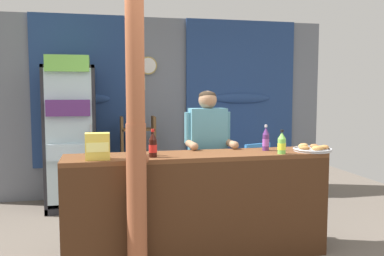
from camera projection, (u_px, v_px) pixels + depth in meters
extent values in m
plane|color=#665B51|center=(186.00, 231.00, 4.53)|extent=(7.39, 7.39, 0.00)
cube|color=slate|center=(162.00, 107.00, 6.12)|extent=(5.04, 0.12, 2.61)
cube|color=navy|center=(82.00, 91.00, 5.77)|extent=(1.39, 0.04, 2.14)
ellipsoid|color=navy|center=(82.00, 99.00, 5.76)|extent=(0.76, 0.10, 0.16)
cube|color=navy|center=(241.00, 91.00, 6.28)|extent=(1.71, 0.04, 2.14)
ellipsoid|color=navy|center=(241.00, 98.00, 6.27)|extent=(0.94, 0.10, 0.16)
cylinder|color=tan|center=(148.00, 66.00, 5.94)|extent=(0.26, 0.03, 0.26)
cylinder|color=white|center=(148.00, 65.00, 5.93)|extent=(0.22, 0.01, 0.22)
cube|color=beige|center=(137.00, 84.00, 5.93)|extent=(0.24, 0.02, 0.18)
cube|color=brown|center=(197.00, 156.00, 3.76)|extent=(2.41, 0.50, 0.04)
cube|color=#432715|center=(203.00, 215.00, 3.59)|extent=(2.41, 0.04, 0.93)
cube|color=#432715|center=(67.00, 216.00, 3.56)|extent=(0.08, 0.45, 0.93)
cube|color=#432715|center=(311.00, 200.00, 4.06)|extent=(0.08, 0.45, 0.93)
cylinder|color=#995133|center=(137.00, 203.00, 3.30)|extent=(0.16, 0.16, 1.29)
cylinder|color=#995133|center=(135.00, 41.00, 3.19)|extent=(0.15, 0.15, 1.29)
ellipsoid|color=#995133|center=(145.00, 158.00, 3.29)|extent=(0.06, 0.05, 0.08)
cube|color=#232328|center=(73.00, 135.00, 5.65)|extent=(0.64, 0.04, 1.87)
cube|color=#232328|center=(47.00, 138.00, 5.29)|extent=(0.04, 0.64, 1.87)
cube|color=#232328|center=(95.00, 137.00, 5.42)|extent=(0.04, 0.64, 1.87)
cube|color=#232328|center=(69.00, 67.00, 5.27)|extent=(0.64, 0.64, 0.04)
cube|color=#232328|center=(73.00, 205.00, 5.44)|extent=(0.64, 0.64, 0.08)
cube|color=silver|center=(69.00, 137.00, 5.05)|extent=(0.58, 0.02, 1.71)
cylinder|color=#B7B7BC|center=(91.00, 140.00, 5.08)|extent=(0.02, 0.02, 0.40)
cube|color=silver|center=(72.00, 156.00, 5.38)|extent=(0.56, 0.56, 0.02)
cube|color=silver|center=(71.00, 149.00, 5.24)|extent=(0.52, 0.52, 0.20)
cube|color=silver|center=(70.00, 115.00, 5.33)|extent=(0.56, 0.56, 0.02)
cube|color=#56286B|center=(69.00, 107.00, 5.19)|extent=(0.52, 0.52, 0.20)
cube|color=silver|center=(69.00, 74.00, 5.28)|extent=(0.56, 0.56, 0.02)
cube|color=#75C64C|center=(68.00, 64.00, 5.14)|extent=(0.52, 0.52, 0.20)
cube|color=brown|center=(122.00, 160.00, 5.66)|extent=(0.04, 0.28, 1.19)
cube|color=brown|center=(154.00, 159.00, 5.75)|extent=(0.04, 0.28, 1.19)
cube|color=brown|center=(138.00, 129.00, 5.67)|extent=(0.44, 0.28, 0.02)
cylinder|color=#75C64C|center=(133.00, 124.00, 5.64)|extent=(0.06, 0.06, 0.14)
cylinder|color=black|center=(142.00, 124.00, 5.67)|extent=(0.06, 0.06, 0.11)
cube|color=brown|center=(138.00, 155.00, 5.70)|extent=(0.44, 0.28, 0.02)
cylinder|color=#56286B|center=(133.00, 150.00, 5.68)|extent=(0.06, 0.06, 0.11)
cylinder|color=brown|center=(143.00, 150.00, 5.71)|extent=(0.05, 0.05, 0.11)
cube|color=brown|center=(138.00, 180.00, 5.73)|extent=(0.44, 0.28, 0.02)
cylinder|color=orange|center=(134.00, 175.00, 5.71)|extent=(0.06, 0.06, 0.12)
cylinder|color=#56286B|center=(143.00, 175.00, 5.74)|extent=(0.05, 0.05, 0.13)
cube|color=#3884D6|center=(247.00, 173.00, 5.55)|extent=(0.57, 0.57, 0.04)
cube|color=#3884D6|center=(257.00, 159.00, 5.36)|extent=(0.40, 0.19, 0.40)
cylinder|color=#3884D6|center=(248.00, 184.00, 5.83)|extent=(0.04, 0.04, 0.44)
cylinder|color=#3884D6|center=(227.00, 188.00, 5.62)|extent=(0.04, 0.04, 0.44)
cylinder|color=#3884D6|center=(267.00, 190.00, 5.52)|extent=(0.04, 0.04, 0.44)
cylinder|color=#3884D6|center=(246.00, 194.00, 5.31)|extent=(0.04, 0.04, 0.44)
cube|color=#3884D6|center=(258.00, 163.00, 5.65)|extent=(0.18, 0.38, 0.03)
cube|color=#3884D6|center=(236.00, 166.00, 5.43)|extent=(0.18, 0.38, 0.03)
cylinder|color=#28282D|center=(200.00, 198.00, 4.30)|extent=(0.11, 0.11, 0.85)
cylinder|color=#28282D|center=(215.00, 197.00, 4.34)|extent=(0.11, 0.11, 0.85)
cube|color=teal|center=(207.00, 133.00, 4.26)|extent=(0.38, 0.20, 0.52)
sphere|color=#997051|center=(208.00, 100.00, 4.22)|extent=(0.19, 0.19, 0.19)
ellipsoid|color=#2D2319|center=(207.00, 96.00, 4.23)|extent=(0.18, 0.18, 0.10)
cylinder|color=teal|center=(188.00, 128.00, 4.21)|extent=(0.08, 0.08, 0.32)
cylinder|color=#997051|center=(191.00, 145.00, 4.07)|extent=(0.07, 0.26, 0.07)
sphere|color=#997051|center=(194.00, 147.00, 3.95)|extent=(0.08, 0.08, 0.08)
cylinder|color=teal|center=(226.00, 127.00, 4.30)|extent=(0.08, 0.08, 0.32)
cylinder|color=#997051|center=(231.00, 144.00, 4.16)|extent=(0.07, 0.26, 0.07)
sphere|color=#997051|center=(235.00, 145.00, 4.04)|extent=(0.08, 0.08, 0.08)
cylinder|color=silver|center=(135.00, 144.00, 3.68)|extent=(0.09, 0.09, 0.20)
cone|color=silver|center=(135.00, 128.00, 3.67)|extent=(0.09, 0.09, 0.09)
cylinder|color=blue|center=(135.00, 121.00, 3.66)|extent=(0.04, 0.04, 0.03)
cylinder|color=blue|center=(135.00, 144.00, 3.68)|extent=(0.09, 0.09, 0.09)
cylinder|color=black|center=(153.00, 148.00, 3.56)|extent=(0.07, 0.07, 0.15)
cone|color=black|center=(153.00, 136.00, 3.55)|extent=(0.07, 0.07, 0.07)
cylinder|color=red|center=(153.00, 130.00, 3.55)|extent=(0.03, 0.03, 0.02)
cylinder|color=red|center=(153.00, 148.00, 3.56)|extent=(0.07, 0.07, 0.07)
cylinder|color=#56286B|center=(266.00, 142.00, 3.96)|extent=(0.06, 0.06, 0.16)
cone|color=#56286B|center=(266.00, 131.00, 3.95)|extent=(0.06, 0.06, 0.07)
cylinder|color=silver|center=(266.00, 126.00, 3.94)|extent=(0.03, 0.03, 0.03)
cylinder|color=purple|center=(266.00, 142.00, 3.96)|extent=(0.06, 0.06, 0.07)
cylinder|color=#75C64C|center=(282.00, 146.00, 3.75)|extent=(0.07, 0.07, 0.14)
cone|color=#75C64C|center=(282.00, 136.00, 3.74)|extent=(0.07, 0.07, 0.06)
cylinder|color=black|center=(282.00, 131.00, 3.73)|extent=(0.03, 0.03, 0.02)
cylinder|color=yellow|center=(282.00, 146.00, 3.75)|extent=(0.08, 0.08, 0.06)
cube|color=#EAD14C|center=(98.00, 146.00, 3.43)|extent=(0.20, 0.12, 0.23)
cube|color=#FFFF8C|center=(98.00, 147.00, 3.37)|extent=(0.18, 0.00, 0.08)
cylinder|color=#BCBCC1|center=(312.00, 150.00, 3.92)|extent=(0.35, 0.35, 0.02)
torus|color=#BCBCC1|center=(312.00, 149.00, 3.92)|extent=(0.37, 0.37, 0.02)
ellipsoid|color=#B2753D|center=(325.00, 147.00, 3.93)|extent=(0.09, 0.08, 0.04)
ellipsoid|color=#A36638|center=(314.00, 146.00, 4.00)|extent=(0.08, 0.08, 0.04)
ellipsoid|color=tan|center=(304.00, 146.00, 4.02)|extent=(0.08, 0.06, 0.05)
ellipsoid|color=tan|center=(303.00, 146.00, 3.94)|extent=(0.09, 0.06, 0.06)
ellipsoid|color=#B2753D|center=(305.00, 148.00, 3.87)|extent=(0.11, 0.06, 0.04)
ellipsoid|color=#C68947|center=(317.00, 148.00, 3.83)|extent=(0.09, 0.08, 0.05)
ellipsoid|color=#C68947|center=(320.00, 148.00, 3.86)|extent=(0.08, 0.07, 0.04)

